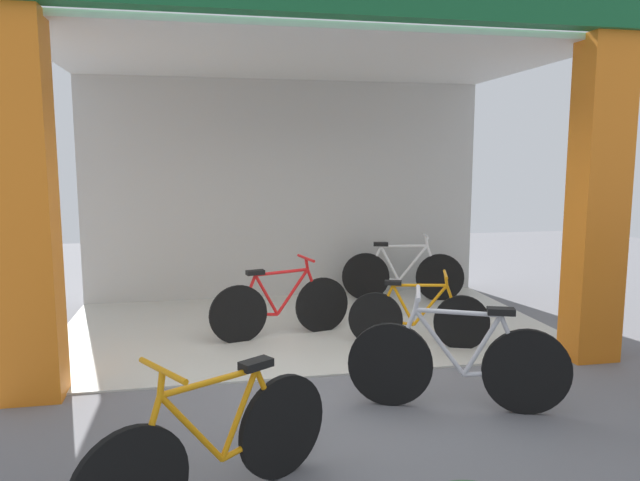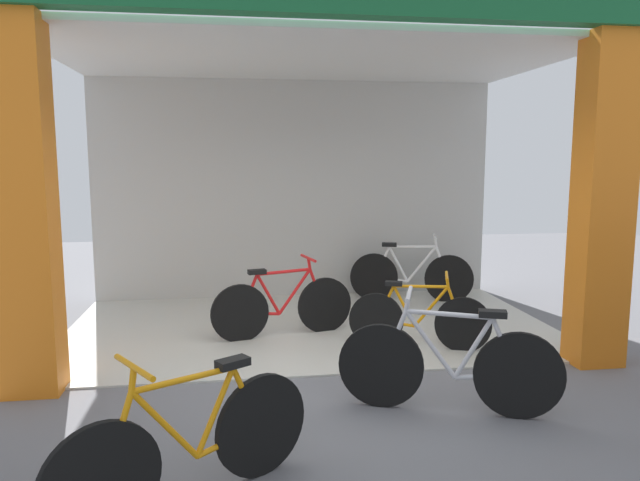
# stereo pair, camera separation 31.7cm
# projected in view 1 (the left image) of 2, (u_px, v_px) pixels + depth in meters

# --- Properties ---
(ground_plane) EXTENTS (19.26, 19.26, 0.00)m
(ground_plane) POSITION_uv_depth(u_px,v_px,m) (337.00, 376.00, 5.39)
(ground_plane) COLOR slate
(ground_plane) RESTS_ON ground
(shop_facade) EXTENTS (5.83, 3.60, 3.89)m
(shop_facade) POSITION_uv_depth(u_px,v_px,m) (306.00, 150.00, 6.73)
(shop_facade) COLOR beige
(shop_facade) RESTS_ON ground
(bicycle_inside_0) EXTENTS (1.40, 0.55, 0.81)m
(bicycle_inside_0) POSITION_uv_depth(u_px,v_px,m) (418.00, 318.00, 6.17)
(bicycle_inside_0) COLOR black
(bicycle_inside_0) RESTS_ON ground
(bicycle_inside_1) EXTENTS (1.66, 0.56, 0.94)m
(bicycle_inside_1) POSITION_uv_depth(u_px,v_px,m) (402.00, 274.00, 8.24)
(bicycle_inside_1) COLOR black
(bicycle_inside_1) RESTS_ON ground
(bicycle_inside_2) EXTENTS (1.60, 0.49, 0.90)m
(bicycle_inside_2) POSITION_uv_depth(u_px,v_px,m) (281.00, 306.00, 6.50)
(bicycle_inside_2) COLOR black
(bicycle_inside_2) RESTS_ON ground
(bicycle_parked_0) EXTENTS (1.42, 0.94, 0.91)m
(bicycle_parked_0) POSITION_uv_depth(u_px,v_px,m) (215.00, 447.00, 3.30)
(bicycle_parked_0) COLOR black
(bicycle_parked_0) RESTS_ON ground
(bicycle_parked_1) EXTENTS (1.65, 0.66, 0.95)m
(bicycle_parked_1) POSITION_uv_depth(u_px,v_px,m) (458.00, 363.00, 4.62)
(bicycle_parked_1) COLOR black
(bicycle_parked_1) RESTS_ON ground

